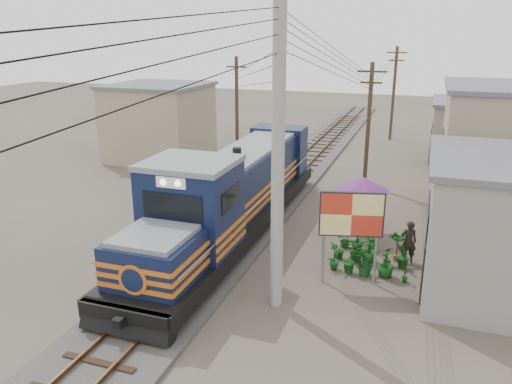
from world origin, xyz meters
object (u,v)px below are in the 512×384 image
at_px(market_umbrella, 363,184).
at_px(vendor, 409,242).
at_px(billboard, 352,217).
at_px(locomotive, 232,196).

xyz_separation_m(market_umbrella, vendor, (2.16, -2.37, -1.44)).
relative_size(billboard, market_umbrella, 1.10).
xyz_separation_m(locomotive, vendor, (7.40, -0.26, -0.97)).
relative_size(locomotive, vendor, 9.99).
bearing_deg(locomotive, market_umbrella, 21.94).
distance_m(billboard, market_umbrella, 4.86).
relative_size(locomotive, billboard, 4.98).
xyz_separation_m(locomotive, market_umbrella, (5.24, 2.11, 0.47)).
distance_m(locomotive, billboard, 6.18).
distance_m(locomotive, market_umbrella, 5.67).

